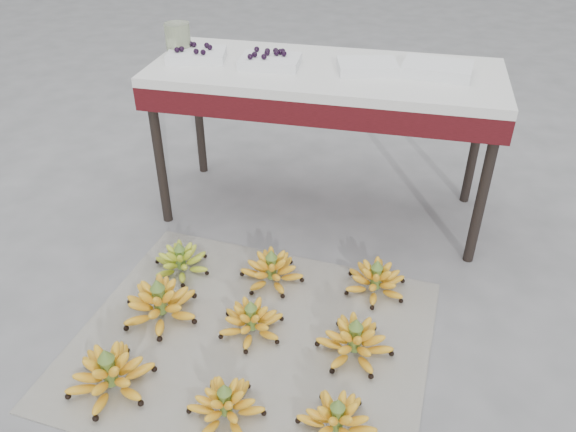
% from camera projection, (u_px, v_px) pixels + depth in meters
% --- Properties ---
extents(ground, '(60.00, 60.00, 0.00)m').
position_uv_depth(ground, '(250.00, 341.00, 2.05)').
color(ground, '#5F5F62').
rests_on(ground, ground).
extents(newspaper_mat, '(1.34, 1.15, 0.01)m').
position_uv_depth(newspaper_mat, '(252.00, 341.00, 2.04)').
color(newspaper_mat, silver).
rests_on(newspaper_mat, ground).
extents(bunch_front_left, '(0.36, 0.36, 0.17)m').
position_uv_depth(bunch_front_left, '(110.00, 374.00, 1.84)').
color(bunch_front_left, yellow).
rests_on(bunch_front_left, newspaper_mat).
extents(bunch_front_center, '(0.25, 0.25, 0.15)m').
position_uv_depth(bunch_front_center, '(226.00, 405.00, 1.75)').
color(bunch_front_center, yellow).
rests_on(bunch_front_center, newspaper_mat).
extents(bunch_front_right, '(0.24, 0.24, 0.15)m').
position_uv_depth(bunch_front_right, '(337.00, 420.00, 1.70)').
color(bunch_front_right, yellow).
rests_on(bunch_front_right, newspaper_mat).
extents(bunch_mid_left, '(0.38, 0.38, 0.18)m').
position_uv_depth(bunch_mid_left, '(160.00, 303.00, 2.11)').
color(bunch_mid_left, yellow).
rests_on(bunch_mid_left, newspaper_mat).
extents(bunch_mid_center, '(0.27, 0.27, 0.15)m').
position_uv_depth(bunch_mid_center, '(251.00, 321.00, 2.05)').
color(bunch_mid_center, yellow).
rests_on(bunch_mid_center, newspaper_mat).
extents(bunch_mid_right, '(0.35, 0.35, 0.16)m').
position_uv_depth(bunch_mid_right, '(355.00, 341.00, 1.96)').
color(bunch_mid_right, yellow).
rests_on(bunch_mid_right, newspaper_mat).
extents(bunch_back_left, '(0.29, 0.29, 0.15)m').
position_uv_depth(bunch_back_left, '(181.00, 261.00, 2.35)').
color(bunch_back_left, olive).
rests_on(bunch_back_left, newspaper_mat).
extents(bunch_back_center, '(0.34, 0.34, 0.16)m').
position_uv_depth(bunch_back_center, '(272.00, 270.00, 2.29)').
color(bunch_back_center, yellow).
rests_on(bunch_back_center, newspaper_mat).
extents(bunch_back_right, '(0.27, 0.27, 0.15)m').
position_uv_depth(bunch_back_right, '(376.00, 280.00, 2.24)').
color(bunch_back_right, yellow).
rests_on(bunch_back_right, newspaper_mat).
extents(vendor_table, '(1.50, 0.60, 0.72)m').
position_uv_depth(vendor_table, '(325.00, 86.00, 2.42)').
color(vendor_table, black).
rests_on(vendor_table, ground).
extents(tray_far_left, '(0.28, 0.23, 0.06)m').
position_uv_depth(tray_far_left, '(197.00, 55.00, 2.45)').
color(tray_far_left, silver).
rests_on(tray_far_left, vendor_table).
extents(tray_left, '(0.26, 0.19, 0.06)m').
position_uv_depth(tray_left, '(270.00, 61.00, 2.38)').
color(tray_left, silver).
rests_on(tray_left, vendor_table).
extents(tray_right, '(0.28, 0.23, 0.04)m').
position_uv_depth(tray_right, '(367.00, 66.00, 2.33)').
color(tray_right, silver).
rests_on(tray_right, vendor_table).
extents(tray_far_right, '(0.30, 0.23, 0.04)m').
position_uv_depth(tray_far_right, '(437.00, 69.00, 2.30)').
color(tray_far_right, silver).
rests_on(tray_far_right, vendor_table).
extents(glass_jar, '(0.12, 0.12, 0.14)m').
position_uv_depth(glass_jar, '(178.00, 39.00, 2.48)').
color(glass_jar, beige).
rests_on(glass_jar, vendor_table).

